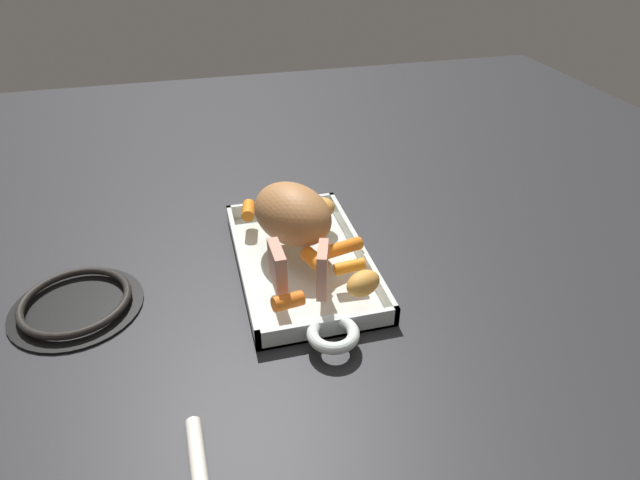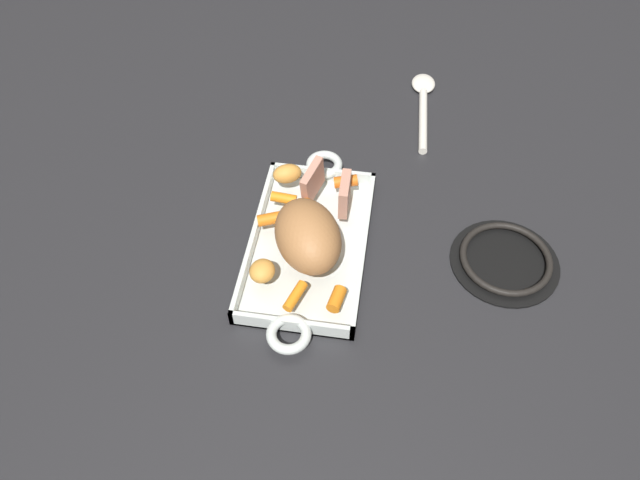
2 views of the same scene
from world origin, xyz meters
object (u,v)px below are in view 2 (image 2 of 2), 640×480
at_px(roast_slice_outer, 313,181).
at_px(stove_burner_rear, 505,260).
at_px(roasting_dish, 309,245).
at_px(baby_carrot_long, 346,181).
at_px(baby_carrot_center_right, 337,299).
at_px(baby_carrot_southeast, 307,211).
at_px(pork_roast, 308,236).
at_px(potato_golden_small, 262,271).
at_px(baby_carrot_southwest, 277,217).
at_px(serving_spoon, 423,100).
at_px(roast_slice_thick, 345,194).
at_px(baby_carrot_northwest, 284,198).
at_px(baby_carrot_northeast, 294,296).
at_px(potato_corner, 287,174).

xyz_separation_m(roast_slice_outer, stove_burner_rear, (-0.08, -0.35, -0.06)).
distance_m(roasting_dish, baby_carrot_long, 0.15).
bearing_deg(roasting_dish, baby_carrot_center_right, -152.47).
bearing_deg(baby_carrot_center_right, baby_carrot_southeast, 23.52).
relative_size(pork_roast, baby_carrot_center_right, 3.63).
bearing_deg(baby_carrot_long, baby_carrot_southeast, 145.44).
xyz_separation_m(roasting_dish, potato_golden_small, (-0.10, 0.06, 0.04)).
bearing_deg(baby_carrot_southwest, potato_golden_small, 179.98).
bearing_deg(roasting_dish, pork_roast, -171.10).
height_order(pork_roast, serving_spoon, pork_roast).
bearing_deg(roast_slice_thick, baby_carrot_northwest, 92.90).
bearing_deg(baby_carrot_northwest, baby_carrot_northeast, -164.61).
bearing_deg(baby_carrot_long, baby_carrot_northeast, 169.23).
bearing_deg(baby_carrot_center_right, potato_golden_small, 75.77).
relative_size(baby_carrot_northwest, serving_spoon, 0.18).
distance_m(roast_slice_thick, baby_carrot_center_right, 0.21).
height_order(baby_carrot_center_right, stove_burner_rear, baby_carrot_center_right).
height_order(potato_golden_small, stove_burner_rear, potato_golden_small).
bearing_deg(baby_carrot_southwest, pork_roast, -133.32).
relative_size(roast_slice_outer, baby_carrot_northeast, 1.25).
xyz_separation_m(roast_slice_thick, potato_corner, (0.05, 0.11, -0.01)).
bearing_deg(baby_carrot_center_right, baby_carrot_northwest, 31.54).
distance_m(baby_carrot_southwest, baby_carrot_northeast, 0.17).
distance_m(roast_slice_thick, baby_carrot_southwest, 0.13).
height_order(baby_carrot_southwest, baby_carrot_long, same).
bearing_deg(baby_carrot_center_right, baby_carrot_southwest, 39.53).
xyz_separation_m(potato_golden_small, stove_burner_rear, (0.12, -0.41, -0.04)).
relative_size(baby_carrot_southwest, serving_spoon, 0.27).
relative_size(roasting_dish, baby_carrot_center_right, 11.03).
bearing_deg(baby_carrot_southeast, baby_carrot_center_right, -156.48).
height_order(pork_roast, potato_golden_small, pork_roast).
bearing_deg(roast_slice_thick, serving_spoon, -20.15).
xyz_separation_m(baby_carrot_northwest, potato_golden_small, (-0.17, 0.00, 0.01)).
relative_size(roasting_dish, baby_carrot_northeast, 8.49).
bearing_deg(baby_carrot_center_right, potato_corner, 26.41).
relative_size(pork_roast, baby_carrot_northeast, 2.80).
xyz_separation_m(baby_carrot_northeast, potato_golden_small, (0.04, 0.06, 0.01)).
bearing_deg(pork_roast, roast_slice_thick, -21.90).
distance_m(baby_carrot_northeast, potato_corner, 0.27).
distance_m(baby_carrot_center_right, potato_golden_small, 0.13).
xyz_separation_m(potato_golden_small, serving_spoon, (0.53, -0.24, -0.04)).
height_order(potato_golden_small, potato_corner, potato_corner).
bearing_deg(baby_carrot_southeast, stove_burner_rear, -94.54).
height_order(roasting_dish, baby_carrot_northwest, baby_carrot_northwest).
relative_size(baby_carrot_northeast, baby_carrot_southeast, 1.22).
bearing_deg(baby_carrot_northwest, baby_carrot_long, -61.65).
height_order(baby_carrot_center_right, serving_spoon, baby_carrot_center_right).
height_order(roast_slice_thick, baby_carrot_northwest, roast_slice_thick).
distance_m(baby_carrot_northeast, potato_golden_small, 0.07).
distance_m(baby_carrot_center_right, baby_carrot_northeast, 0.07).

